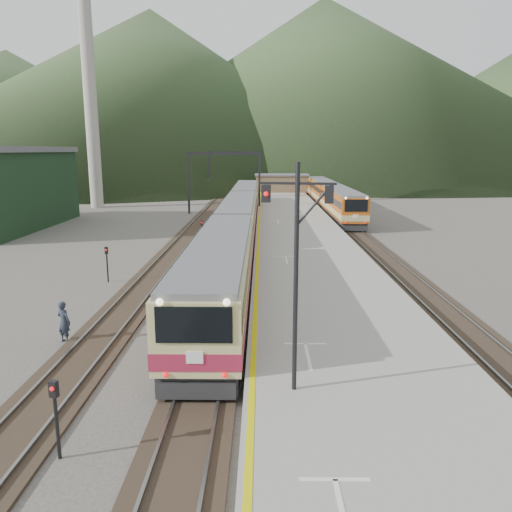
{
  "coord_description": "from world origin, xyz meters",
  "views": [
    {
      "loc": [
        2.14,
        -10.7,
        8.23
      ],
      "look_at": [
        1.79,
        18.56,
        2.0
      ],
      "focal_mm": 35.0,
      "sensor_mm": 36.0,
      "label": 1
    }
  ],
  "objects_px": {
    "second_train": "(330,197)",
    "worker": "(64,322)",
    "main_train": "(239,218)",
    "signal_mast": "(296,256)"
  },
  "relations": [
    {
      "from": "worker",
      "to": "main_train",
      "type": "bearing_deg",
      "value": -76.38
    },
    {
      "from": "main_train",
      "to": "signal_mast",
      "type": "height_order",
      "value": "signal_mast"
    },
    {
      "from": "second_train",
      "to": "worker",
      "type": "relative_size",
      "value": 20.54
    },
    {
      "from": "second_train",
      "to": "main_train",
      "type": "bearing_deg",
      "value": -116.62
    },
    {
      "from": "main_train",
      "to": "signal_mast",
      "type": "distance_m",
      "value": 31.68
    },
    {
      "from": "worker",
      "to": "signal_mast",
      "type": "bearing_deg",
      "value": 175.02
    },
    {
      "from": "signal_mast",
      "to": "second_train",
      "type": "bearing_deg",
      "value": 81.26
    },
    {
      "from": "second_train",
      "to": "signal_mast",
      "type": "bearing_deg",
      "value": -98.74
    },
    {
      "from": "signal_mast",
      "to": "worker",
      "type": "distance_m",
      "value": 12.22
    },
    {
      "from": "main_train",
      "to": "second_train",
      "type": "distance_m",
      "value": 25.67
    }
  ]
}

